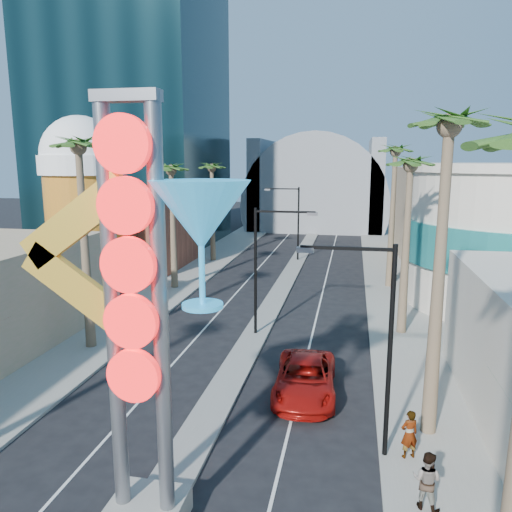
{
  "coord_description": "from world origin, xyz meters",
  "views": [
    {
      "loc": [
        5.74,
        -9.26,
        10.79
      ],
      "look_at": [
        0.18,
        19.24,
        5.21
      ],
      "focal_mm": 35.0,
      "sensor_mm": 36.0,
      "label": 1
    }
  ],
  "objects_px": {
    "pedestrian_b": "(427,480)",
    "neon_sign": "(163,293)",
    "red_pickup": "(305,378)",
    "pedestrian_a": "(409,434)"
  },
  "relations": [
    {
      "from": "pedestrian_a",
      "to": "pedestrian_b",
      "type": "height_order",
      "value": "pedestrian_b"
    },
    {
      "from": "red_pickup",
      "to": "pedestrian_b",
      "type": "xyz_separation_m",
      "value": [
        4.44,
        -7.18,
        0.26
      ]
    },
    {
      "from": "pedestrian_b",
      "to": "neon_sign",
      "type": "bearing_deg",
      "value": 41.24
    },
    {
      "from": "red_pickup",
      "to": "pedestrian_b",
      "type": "relative_size",
      "value": 3.19
    },
    {
      "from": "neon_sign",
      "to": "pedestrian_b",
      "type": "relative_size",
      "value": 6.68
    },
    {
      "from": "neon_sign",
      "to": "pedestrian_b",
      "type": "distance_m",
      "value": 9.98
    },
    {
      "from": "pedestrian_b",
      "to": "red_pickup",
      "type": "bearing_deg",
      "value": -34.34
    },
    {
      "from": "neon_sign",
      "to": "red_pickup",
      "type": "height_order",
      "value": "neon_sign"
    },
    {
      "from": "neon_sign",
      "to": "pedestrian_b",
      "type": "xyz_separation_m",
      "value": [
        7.46,
        2.32,
        -6.22
      ]
    },
    {
      "from": "red_pickup",
      "to": "pedestrian_a",
      "type": "bearing_deg",
      "value": -49.56
    }
  ]
}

